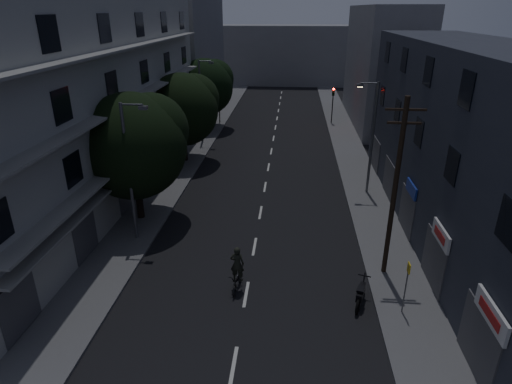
# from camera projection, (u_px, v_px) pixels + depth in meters

# --- Properties ---
(ground) EXTENTS (160.00, 160.00, 0.00)m
(ground) POSITION_uv_depth(u_px,v_px,m) (269.00, 165.00, 37.49)
(ground) COLOR black
(ground) RESTS_ON ground
(sidewalk_left) EXTENTS (3.00, 90.00, 0.15)m
(sidewalk_left) POSITION_uv_depth(u_px,v_px,m) (185.00, 162.00, 38.05)
(sidewalk_left) COLOR #565659
(sidewalk_left) RESTS_ON ground
(sidewalk_right) EXTENTS (3.00, 90.00, 0.15)m
(sidewalk_right) POSITION_uv_depth(u_px,v_px,m) (356.00, 167.00, 36.86)
(sidewalk_right) COLOR #565659
(sidewalk_right) RESTS_ON ground
(lane_markings) EXTENTS (0.15, 60.50, 0.01)m
(lane_markings) POSITION_uv_depth(u_px,v_px,m) (272.00, 144.00, 43.20)
(lane_markings) COLOR beige
(lane_markings) RESTS_ON ground
(building_left) EXTENTS (7.00, 36.00, 14.00)m
(building_left) POSITION_uv_depth(u_px,v_px,m) (90.00, 98.00, 29.27)
(building_left) COLOR #A4A4A0
(building_left) RESTS_ON ground
(building_right) EXTENTS (6.19, 28.00, 11.00)m
(building_right) POSITION_uv_depth(u_px,v_px,m) (469.00, 145.00, 24.29)
(building_right) COLOR #292C37
(building_right) RESTS_ON ground
(building_far_left) EXTENTS (6.00, 20.00, 16.00)m
(building_far_left) POSITION_uv_depth(u_px,v_px,m) (189.00, 47.00, 56.33)
(building_far_left) COLOR slate
(building_far_left) RESTS_ON ground
(building_far_right) EXTENTS (6.00, 20.00, 13.00)m
(building_far_right) POSITION_uv_depth(u_px,v_px,m) (381.00, 66.00, 49.53)
(building_far_right) COLOR slate
(building_far_right) RESTS_ON ground
(building_far_end) EXTENTS (24.00, 8.00, 10.00)m
(building_far_end) POSITION_uv_depth(u_px,v_px,m) (284.00, 55.00, 76.70)
(building_far_end) COLOR slate
(building_far_end) RESTS_ON ground
(tree_near) EXTENTS (6.53, 6.53, 8.05)m
(tree_near) POSITION_uv_depth(u_px,v_px,m) (134.00, 142.00, 25.92)
(tree_near) COLOR black
(tree_near) RESTS_ON sidewalk_left
(tree_mid) EXTENTS (6.20, 6.20, 7.63)m
(tree_mid) POSITION_uv_depth(u_px,v_px,m) (183.00, 107.00, 36.50)
(tree_mid) COLOR black
(tree_mid) RESTS_ON sidewalk_left
(tree_far) EXTENTS (6.16, 6.16, 7.61)m
(tree_far) POSITION_uv_depth(u_px,v_px,m) (206.00, 85.00, 47.07)
(tree_far) COLOR black
(tree_far) RESTS_ON sidewalk_left
(traffic_signal_far_right) EXTENTS (0.28, 0.37, 4.10)m
(traffic_signal_far_right) POSITION_uv_depth(u_px,v_px,m) (333.00, 98.00, 49.65)
(traffic_signal_far_right) COLOR black
(traffic_signal_far_right) RESTS_ON sidewalk_right
(traffic_signal_far_left) EXTENTS (0.28, 0.37, 4.10)m
(traffic_signal_far_left) POSITION_uv_depth(u_px,v_px,m) (219.00, 97.00, 50.01)
(traffic_signal_far_left) COLOR black
(traffic_signal_far_left) RESTS_ON sidewalk_left
(street_lamp_left_near) EXTENTS (1.51, 0.25, 8.00)m
(street_lamp_left_near) POSITION_uv_depth(u_px,v_px,m) (130.00, 167.00, 23.60)
(street_lamp_left_near) COLOR slate
(street_lamp_left_near) RESTS_ON sidewalk_left
(street_lamp_right) EXTENTS (1.51, 0.25, 8.00)m
(street_lamp_right) POSITION_uv_depth(u_px,v_px,m) (371.00, 133.00, 29.93)
(street_lamp_right) COLOR #54575B
(street_lamp_right) RESTS_ON sidewalk_right
(street_lamp_left_far) EXTENTS (1.51, 0.25, 8.00)m
(street_lamp_left_far) POSITION_uv_depth(u_px,v_px,m) (202.00, 97.00, 42.11)
(street_lamp_left_far) COLOR slate
(street_lamp_left_far) RESTS_ON sidewalk_left
(utility_pole) EXTENTS (1.80, 0.24, 9.00)m
(utility_pole) POSITION_uv_depth(u_px,v_px,m) (395.00, 187.00, 20.24)
(utility_pole) COLOR black
(utility_pole) RESTS_ON sidewalk_right
(bus_stop_sign) EXTENTS (0.06, 0.35, 2.52)m
(bus_stop_sign) POSITION_uv_depth(u_px,v_px,m) (407.00, 279.00, 18.45)
(bus_stop_sign) COLOR #595B60
(bus_stop_sign) RESTS_ON sidewalk_right
(motorcycle) EXTENTS (0.87, 1.98, 1.31)m
(motorcycle) POSITION_uv_depth(u_px,v_px,m) (361.00, 295.00, 19.66)
(motorcycle) COLOR black
(motorcycle) RESTS_ON ground
(cyclist) EXTENTS (0.82, 1.90, 2.34)m
(cyclist) POSITION_uv_depth(u_px,v_px,m) (237.00, 275.00, 20.65)
(cyclist) COLOR black
(cyclist) RESTS_ON ground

